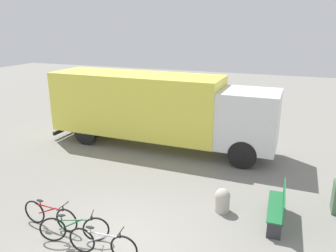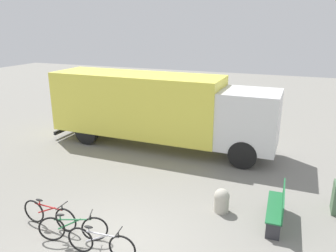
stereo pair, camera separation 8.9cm
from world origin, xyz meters
The scene contains 7 objects.
ground_plane centered at (0.00, 0.00, 0.00)m, with size 60.00×60.00×0.00m, color gray.
delivery_truck centered at (-1.70, 6.55, 1.72)m, with size 9.61×2.29×3.06m.
park_bench centered at (3.52, 2.42, 0.50)m, with size 0.45×1.70×0.92m.
bicycle_near centered at (-1.93, 0.07, 0.35)m, with size 1.68×0.44×0.73m.
bicycle_middle centered at (-1.01, -0.18, 0.35)m, with size 1.58×0.70×0.73m.
bicycle_far centered at (-0.08, -0.42, 0.35)m, with size 1.68×0.44×0.73m.
bollard_near_bench centered at (2.03, 2.42, 0.35)m, with size 0.43×0.43×0.69m.
Camera 1 is at (3.51, -5.68, 5.02)m, focal length 35.00 mm.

